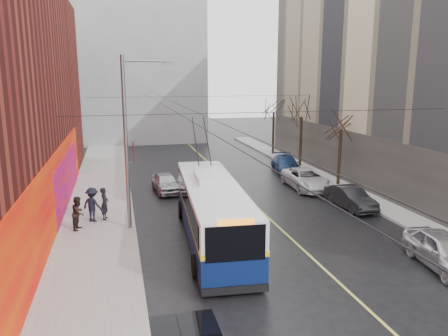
% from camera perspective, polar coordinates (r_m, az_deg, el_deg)
% --- Properties ---
extents(ground, '(140.00, 140.00, 0.00)m').
position_cam_1_polar(ground, '(16.22, 13.22, -17.86)').
color(ground, black).
rests_on(ground, ground).
extents(sidewalk_left, '(4.00, 60.00, 0.15)m').
position_cam_1_polar(sidewalk_left, '(25.72, -16.14, -6.46)').
color(sidewalk_left, gray).
rests_on(sidewalk_left, ground).
extents(sidewalk_right, '(2.00, 60.00, 0.15)m').
position_cam_1_polar(sidewalk_right, '(30.10, 18.25, -3.92)').
color(sidewalk_right, gray).
rests_on(sidewalk_right, ground).
extents(lane_line, '(0.12, 50.00, 0.01)m').
position_cam_1_polar(lane_line, '(28.81, 3.28, -4.17)').
color(lane_line, '#BFB74C').
rests_on(lane_line, ground).
extents(building_far, '(20.50, 12.10, 18.00)m').
position_cam_1_polar(building_far, '(57.45, -13.45, 12.63)').
color(building_far, gray).
rests_on(building_far, ground).
extents(streetlight_pole, '(2.65, 0.60, 9.00)m').
position_cam_1_polar(streetlight_pole, '(22.67, -12.30, 3.71)').
color(streetlight_pole, slate).
rests_on(streetlight_pole, ground).
extents(catenary_wires, '(18.00, 60.00, 0.22)m').
position_cam_1_polar(catenary_wires, '(27.58, -5.17, 8.27)').
color(catenary_wires, black).
extents(tree_near, '(3.20, 3.20, 6.40)m').
position_cam_1_polar(tree_near, '(32.62, 15.10, 6.23)').
color(tree_near, black).
rests_on(tree_near, ground).
extents(tree_mid, '(3.20, 3.20, 6.68)m').
position_cam_1_polar(tree_mid, '(38.86, 10.14, 7.71)').
color(tree_mid, black).
rests_on(tree_mid, ground).
extents(tree_far, '(3.20, 3.20, 6.57)m').
position_cam_1_polar(tree_far, '(45.34, 6.53, 8.25)').
color(tree_far, black).
rests_on(tree_far, ground).
extents(pigeons_flying, '(2.19, 2.90, 1.32)m').
position_cam_1_polar(pigeons_flying, '(23.57, -1.51, 10.24)').
color(pigeons_flying, slate).
extents(trolleybus, '(3.39, 11.94, 5.60)m').
position_cam_1_polar(trolleybus, '(21.36, -1.53, -5.57)').
color(trolleybus, '#091746').
rests_on(trolleybus, ground).
extents(parked_car_a, '(2.36, 4.64, 1.51)m').
position_cam_1_polar(parked_car_a, '(20.89, 26.81, -9.63)').
color(parked_car_a, silver).
rests_on(parked_car_a, ground).
extents(parked_car_b, '(1.69, 4.14, 1.34)m').
position_cam_1_polar(parked_car_b, '(27.90, 16.19, -3.75)').
color(parked_car_b, black).
rests_on(parked_car_b, ground).
extents(parked_car_c, '(2.53, 5.22, 1.43)m').
position_cam_1_polar(parked_car_c, '(32.01, 10.73, -1.41)').
color(parked_car_c, silver).
rests_on(parked_car_c, ground).
extents(parked_car_d, '(2.74, 5.04, 1.39)m').
position_cam_1_polar(parked_car_d, '(37.15, 8.11, 0.49)').
color(parked_car_d, navy).
rests_on(parked_car_d, ground).
extents(following_car, '(1.91, 4.04, 1.33)m').
position_cam_1_polar(following_car, '(30.86, -7.64, -1.89)').
color(following_car, '#AFB0B4').
rests_on(following_car, ground).
extents(pedestrian_a, '(0.56, 0.74, 1.81)m').
position_cam_1_polar(pedestrian_a, '(25.13, -15.32, -4.50)').
color(pedestrian_a, black).
rests_on(pedestrian_a, sidewalk_left).
extents(pedestrian_b, '(0.88, 1.01, 1.76)m').
position_cam_1_polar(pedestrian_b, '(23.92, -18.48, -5.59)').
color(pedestrian_b, black).
rests_on(pedestrian_b, sidewalk_left).
extents(pedestrian_c, '(1.41, 1.29, 1.91)m').
position_cam_1_polar(pedestrian_c, '(24.95, -16.80, -4.59)').
color(pedestrian_c, black).
rests_on(pedestrian_c, sidewalk_left).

